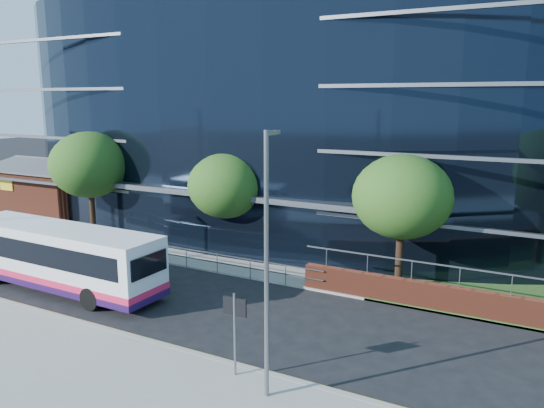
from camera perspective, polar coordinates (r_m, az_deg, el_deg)
The scene contains 15 objects.
ground at distance 21.83m, azimuth -11.98°, elevation -13.31°, with size 200.00×200.00×0.00m, color black.
pavement_near at distance 18.71m, azimuth -22.38°, elevation -18.10°, with size 80.00×8.00×0.15m, color gray.
kerb at distance 21.12m, azimuth -13.78°, elevation -14.03°, with size 80.00×0.25×0.16m, color gray.
yellow_line_outer at distance 21.28m, azimuth -13.40°, elevation -14.02°, with size 80.00×0.08×0.01m, color gold.
yellow_line_inner at distance 21.38m, azimuth -13.13°, elevation -13.89°, with size 80.00×0.08×0.01m, color gold.
far_forecourt at distance 33.46m, azimuth -7.75°, elevation -4.34°, with size 50.00×8.00×0.10m, color gray.
glass_office at distance 39.72m, azimuth 2.80°, elevation 9.82°, with size 44.00×23.10×16.00m.
brick_pavilion at distance 45.73m, azimuth -22.41°, elevation 1.53°, with size 8.60×6.66×4.40m.
guard_railings at distance 31.53m, azimuth -15.02°, elevation -4.15°, with size 24.00×0.05×1.10m.
street_sign at distance 17.32m, azimuth -4.03°, elevation -12.01°, with size 0.85×0.09×2.80m.
tree_far_a at distance 35.67m, azimuth -19.05°, elevation 4.00°, with size 4.95×4.95×6.98m.
tree_far_b at distance 29.69m, azimuth -4.96°, elevation 1.95°, with size 4.29×4.29×6.05m.
tree_far_c at distance 25.16m, azimuth 13.83°, elevation 0.74°, with size 4.62×4.62×6.51m.
streetlight_east at distance 15.34m, azimuth -0.55°, elevation -5.98°, with size 0.15×0.77×8.00m.
city_bus at distance 27.17m, azimuth -21.79°, elevation -5.30°, with size 11.34×2.77×3.05m.
Camera 1 is at (13.05, -15.02, 8.98)m, focal length 35.00 mm.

